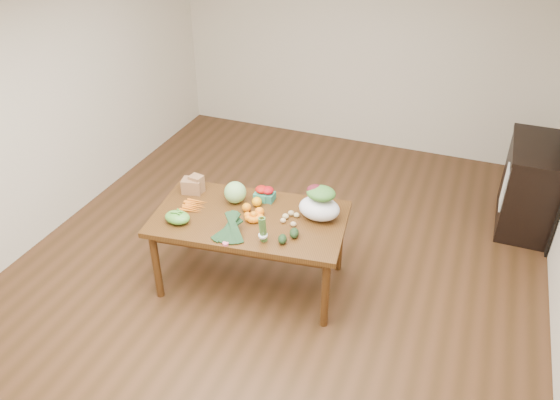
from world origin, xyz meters
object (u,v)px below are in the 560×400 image
at_px(kale_bunch, 229,230).
at_px(cabinet, 529,185).
at_px(paper_bag, 192,184).
at_px(dining_table, 251,250).
at_px(salad_bag, 319,205).
at_px(cabbage, 235,192).
at_px(asparagus_bundle, 263,229).
at_px(mandarin_cluster, 254,216).

bearing_deg(kale_bunch, cabinet, 37.06).
relative_size(cabinet, paper_bag, 4.26).
bearing_deg(dining_table, salad_bag, 12.04).
height_order(kale_bunch, salad_bag, salad_bag).
xyz_separation_m(cabbage, asparagus_bundle, (0.47, -0.47, 0.02)).
distance_m(paper_bag, kale_bunch, 0.83).
bearing_deg(cabinet, salad_bag, -135.11).
relative_size(mandarin_cluster, asparagus_bundle, 0.72).
distance_m(cabbage, mandarin_cluster, 0.36).
bearing_deg(kale_bunch, paper_bag, 133.22).
distance_m(paper_bag, salad_bag, 1.25).
distance_m(cabbage, salad_bag, 0.80).
height_order(cabinet, kale_bunch, cabinet).
height_order(dining_table, salad_bag, salad_bag).
xyz_separation_m(cabinet, kale_bunch, (-2.40, -2.34, 0.36)).
bearing_deg(dining_table, cabinet, 32.84).
relative_size(dining_table, mandarin_cluster, 9.40).
height_order(cabinet, mandarin_cluster, cabinet).
relative_size(mandarin_cluster, kale_bunch, 0.45).
xyz_separation_m(paper_bag, cabbage, (0.45, -0.01, 0.02)).
xyz_separation_m(paper_bag, salad_bag, (1.25, 0.02, 0.06)).
bearing_deg(kale_bunch, cabbage, 102.62).
xyz_separation_m(dining_table, cabbage, (-0.22, 0.18, 0.48)).
bearing_deg(paper_bag, dining_table, -15.28).
height_order(dining_table, mandarin_cluster, mandarin_cluster).
bearing_deg(salad_bag, dining_table, -160.83).
bearing_deg(cabbage, kale_bunch, -70.25).
height_order(asparagus_bundle, salad_bag, salad_bag).
xyz_separation_m(mandarin_cluster, kale_bunch, (-0.09, -0.30, 0.03)).
height_order(dining_table, kale_bunch, kale_bunch).
distance_m(dining_table, cabbage, 0.55).
height_order(dining_table, cabbage, cabbage).
xyz_separation_m(paper_bag, kale_bunch, (0.64, -0.53, -0.00)).
bearing_deg(paper_bag, salad_bag, 0.82).
relative_size(cabinet, salad_bag, 2.81).
distance_m(kale_bunch, salad_bag, 0.82).
height_order(dining_table, paper_bag, paper_bag).
distance_m(mandarin_cluster, salad_bag, 0.58).
bearing_deg(mandarin_cluster, cabinet, 41.35).
distance_m(asparagus_bundle, salad_bag, 0.59).
relative_size(cabbage, asparagus_bundle, 0.81).
distance_m(cabinet, kale_bunch, 3.37).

